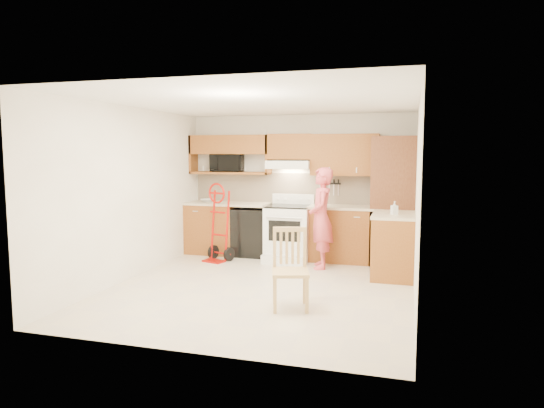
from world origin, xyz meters
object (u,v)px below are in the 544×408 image
at_px(person, 321,218).
at_px(hand_truck, 217,226).
at_px(range, 288,228).
at_px(dining_chair, 290,269).
at_px(microwave, 227,163).

relative_size(person, hand_truck, 1.34).
bearing_deg(person, range, -135.00).
xyz_separation_m(range, dining_chair, (0.66, -2.50, -0.08)).
xyz_separation_m(hand_truck, dining_chair, (1.80, -2.09, -0.13)).
xyz_separation_m(range, person, (0.64, -0.40, 0.25)).
xyz_separation_m(person, dining_chair, (0.02, -2.10, -0.33)).
bearing_deg(dining_chair, range, 88.21).
height_order(microwave, hand_truck, microwave).
xyz_separation_m(microwave, hand_truck, (0.09, -0.74, -1.05)).
xyz_separation_m(microwave, dining_chair, (1.89, -2.83, -1.18)).
bearing_deg(person, microwave, -124.36).
relative_size(range, person, 0.69).
height_order(microwave, dining_chair, microwave).
distance_m(person, dining_chair, 2.12).
xyz_separation_m(microwave, person, (1.87, -0.74, -0.85)).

